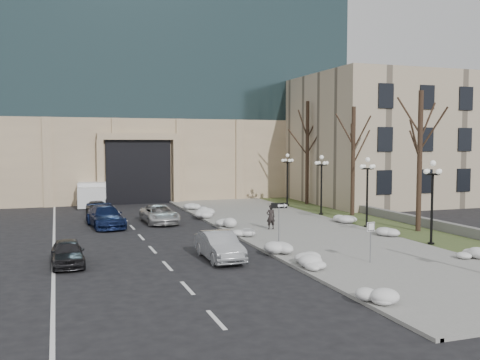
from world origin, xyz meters
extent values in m
plane|color=black|center=(0.00, 0.00, 0.00)|extent=(160.00, 160.00, 0.00)
cube|color=gray|center=(3.50, 14.00, 0.06)|extent=(9.00, 40.00, 0.12)
cube|color=gray|center=(-1.00, 14.00, 0.07)|extent=(0.30, 40.00, 0.14)
cube|color=#394A25|center=(10.00, 14.00, 0.05)|extent=(4.00, 40.00, 0.10)
cube|color=slate|center=(12.00, 16.00, 0.35)|extent=(0.50, 30.00, 0.70)
cube|color=tan|center=(-2.00, 42.00, 4.00)|extent=(40.00, 20.00, 8.00)
cube|color=black|center=(-4.00, 33.00, 3.00)|extent=(6.00, 2.50, 6.00)
cube|color=tan|center=(-4.00, 31.60, 6.30)|extent=(7.50, 0.60, 0.60)
cube|color=tan|center=(-7.50, 31.60, 3.00)|extent=(0.60, 0.60, 6.00)
cube|color=tan|center=(-0.50, 31.60, 3.00)|extent=(0.60, 0.60, 6.00)
cube|color=tan|center=(22.00, 28.00, 6.00)|extent=(22.00, 18.00, 12.00)
cube|color=black|center=(14.00, 19.00, 2.50)|extent=(1.40, 0.25, 2.00)
cube|color=black|center=(18.00, 19.00, 2.50)|extent=(1.40, 0.25, 2.00)
cube|color=black|center=(22.00, 19.00, 2.50)|extent=(1.40, 0.25, 2.00)
cube|color=black|center=(14.00, 19.00, 6.00)|extent=(1.40, 0.25, 2.00)
cube|color=black|center=(18.00, 19.00, 6.00)|extent=(1.40, 0.25, 2.00)
cube|color=black|center=(22.00, 19.00, 6.00)|extent=(1.40, 0.25, 2.00)
cube|color=black|center=(14.00, 19.00, 9.50)|extent=(1.40, 0.25, 2.00)
cube|color=black|center=(18.00, 19.00, 9.50)|extent=(1.40, 0.25, 2.00)
cube|color=black|center=(22.00, 19.00, 9.50)|extent=(1.40, 0.25, 2.00)
imported|color=black|center=(-10.87, 7.60, 0.61)|extent=(1.53, 3.63, 1.23)
imported|color=#ADB0B5|center=(-3.82, 6.47, 0.69)|extent=(1.51, 4.22, 1.38)
imported|color=#16234E|center=(-8.19, 18.68, 0.72)|extent=(2.58, 5.18, 1.45)
imported|color=silver|center=(-4.40, 19.25, 0.65)|extent=(2.35, 4.77, 1.30)
imported|color=#2B2B30|center=(-8.25, 24.50, 0.62)|extent=(1.93, 3.81, 1.24)
imported|color=black|center=(1.79, 13.55, 0.92)|extent=(0.59, 0.39, 1.61)
cube|color=silver|center=(-8.14, 32.75, 1.09)|extent=(2.88, 5.66, 2.19)
cube|color=silver|center=(-8.42, 29.48, 0.99)|extent=(2.44, 1.95, 1.75)
cylinder|color=black|center=(-9.50, 29.80, 0.38)|extent=(0.34, 0.79, 0.77)
cylinder|color=black|center=(-7.31, 29.60, 0.38)|extent=(0.34, 0.79, 0.77)
cylinder|color=black|center=(-9.08, 34.48, 0.38)|extent=(0.34, 0.79, 0.77)
cylinder|color=black|center=(-6.90, 34.29, 0.38)|extent=(0.34, 0.79, 0.77)
cylinder|color=slate|center=(0.04, 8.13, 1.22)|extent=(0.06, 0.06, 2.43)
cube|color=black|center=(0.04, 8.13, 2.34)|extent=(0.88, 0.19, 0.30)
cube|color=white|center=(0.17, 8.08, 2.34)|extent=(0.42, 0.08, 0.11)
cone|color=white|center=(0.40, 8.04, 2.34)|extent=(0.24, 0.28, 0.24)
cylinder|color=slate|center=(2.55, 3.12, 1.00)|extent=(0.05, 0.05, 1.99)
cube|color=white|center=(2.55, 3.12, 1.81)|extent=(0.44, 0.08, 0.43)
cube|color=black|center=(2.55, 3.10, 1.81)|extent=(0.38, 0.05, 0.38)
cube|color=white|center=(2.55, 3.09, 1.81)|extent=(0.32, 0.04, 0.33)
ellipsoid|color=silver|center=(-0.62, -2.18, 0.30)|extent=(1.10, 1.60, 0.36)
ellipsoid|color=silver|center=(-0.76, 2.89, 0.30)|extent=(1.10, 1.60, 0.36)
ellipsoid|color=silver|center=(-0.54, 6.72, 0.30)|extent=(1.10, 1.60, 0.36)
ellipsoid|color=silver|center=(-0.83, 11.39, 0.30)|extent=(1.10, 1.60, 0.36)
ellipsoid|color=silver|center=(-0.74, 15.51, 0.30)|extent=(1.10, 1.60, 0.36)
ellipsoid|color=silver|center=(-0.83, 20.21, 0.30)|extent=(1.10, 1.60, 0.36)
ellipsoid|color=silver|center=(-0.47, 25.23, 0.30)|extent=(1.10, 1.60, 0.36)
ellipsoid|color=silver|center=(7.63, 2.58, 0.30)|extent=(1.10, 1.60, 0.36)
ellipsoid|color=silver|center=(7.41, 9.07, 0.30)|extent=(1.10, 1.60, 0.36)
ellipsoid|color=silver|center=(7.56, 14.48, 0.30)|extent=(1.10, 1.60, 0.36)
ellipsoid|color=silver|center=(-0.60, 21.51, 0.30)|extent=(1.10, 1.60, 0.36)
ellipsoid|color=silver|center=(-0.25, 4.28, 0.30)|extent=(1.10, 1.60, 0.36)
cylinder|color=black|center=(8.30, 6.00, 0.10)|extent=(0.36, 0.36, 0.20)
cylinder|color=black|center=(8.30, 6.00, 2.00)|extent=(0.14, 0.14, 4.00)
cylinder|color=black|center=(8.30, 6.00, 4.00)|extent=(0.10, 0.90, 0.10)
cylinder|color=black|center=(8.30, 6.00, 4.00)|extent=(0.90, 0.10, 0.10)
sphere|color=white|center=(8.30, 6.00, 4.60)|extent=(0.32, 0.32, 0.32)
sphere|color=white|center=(8.75, 6.00, 4.15)|extent=(0.28, 0.28, 0.28)
sphere|color=white|center=(7.85, 6.00, 4.15)|extent=(0.28, 0.28, 0.28)
sphere|color=white|center=(8.30, 6.45, 4.15)|extent=(0.28, 0.28, 0.28)
sphere|color=white|center=(8.30, 5.55, 4.15)|extent=(0.28, 0.28, 0.28)
cylinder|color=black|center=(8.30, 12.50, 0.10)|extent=(0.36, 0.36, 0.20)
cylinder|color=black|center=(8.30, 12.50, 2.00)|extent=(0.14, 0.14, 4.00)
cylinder|color=black|center=(8.30, 12.50, 4.00)|extent=(0.10, 0.90, 0.10)
cylinder|color=black|center=(8.30, 12.50, 4.00)|extent=(0.90, 0.10, 0.10)
sphere|color=white|center=(8.30, 12.50, 4.60)|extent=(0.32, 0.32, 0.32)
sphere|color=white|center=(8.75, 12.50, 4.15)|extent=(0.28, 0.28, 0.28)
sphere|color=white|center=(7.85, 12.50, 4.15)|extent=(0.28, 0.28, 0.28)
sphere|color=white|center=(8.30, 12.95, 4.15)|extent=(0.28, 0.28, 0.28)
sphere|color=white|center=(8.30, 12.05, 4.15)|extent=(0.28, 0.28, 0.28)
cylinder|color=black|center=(8.30, 19.00, 0.10)|extent=(0.36, 0.36, 0.20)
cylinder|color=black|center=(8.30, 19.00, 2.00)|extent=(0.14, 0.14, 4.00)
cylinder|color=black|center=(8.30, 19.00, 4.00)|extent=(0.10, 0.90, 0.10)
cylinder|color=black|center=(8.30, 19.00, 4.00)|extent=(0.90, 0.10, 0.10)
sphere|color=white|center=(8.30, 19.00, 4.60)|extent=(0.32, 0.32, 0.32)
sphere|color=white|center=(8.75, 19.00, 4.15)|extent=(0.28, 0.28, 0.28)
sphere|color=white|center=(7.85, 19.00, 4.15)|extent=(0.28, 0.28, 0.28)
sphere|color=white|center=(8.30, 19.45, 4.15)|extent=(0.28, 0.28, 0.28)
sphere|color=white|center=(8.30, 18.55, 4.15)|extent=(0.28, 0.28, 0.28)
cylinder|color=black|center=(8.30, 25.50, 0.10)|extent=(0.36, 0.36, 0.20)
cylinder|color=black|center=(8.30, 25.50, 2.00)|extent=(0.14, 0.14, 4.00)
cylinder|color=black|center=(8.30, 25.50, 4.00)|extent=(0.10, 0.90, 0.10)
cylinder|color=black|center=(8.30, 25.50, 4.00)|extent=(0.90, 0.10, 0.10)
sphere|color=white|center=(8.30, 25.50, 4.60)|extent=(0.32, 0.32, 0.32)
sphere|color=white|center=(8.75, 25.50, 4.15)|extent=(0.28, 0.28, 0.28)
sphere|color=white|center=(7.85, 25.50, 4.15)|extent=(0.28, 0.28, 0.28)
sphere|color=white|center=(8.30, 25.95, 4.15)|extent=(0.28, 0.28, 0.28)
sphere|color=white|center=(8.30, 25.05, 4.15)|extent=(0.28, 0.28, 0.28)
cylinder|color=black|center=(10.50, 10.00, 4.50)|extent=(0.32, 0.32, 9.00)
cylinder|color=black|center=(10.50, 18.00, 4.25)|extent=(0.32, 0.32, 8.50)
cylinder|color=black|center=(10.50, 26.00, 4.75)|extent=(0.32, 0.32, 9.50)
camera|label=1|loc=(-11.29, -18.23, 5.72)|focal=40.00mm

